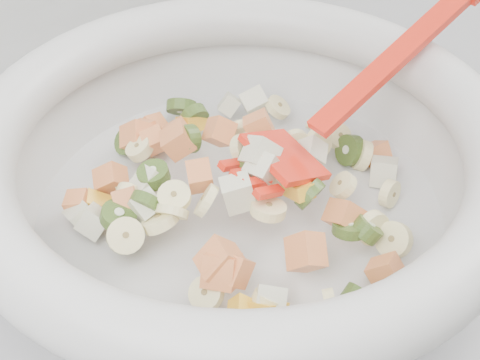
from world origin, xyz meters
TOP-DOWN VIEW (x-y plane):
  - mixing_bowl at (0.17, 1.41)m, footprint 0.45×0.41m

SIDE VIEW (x-z plane):
  - mixing_bowl at x=0.17m, z-range 0.89..1.04m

